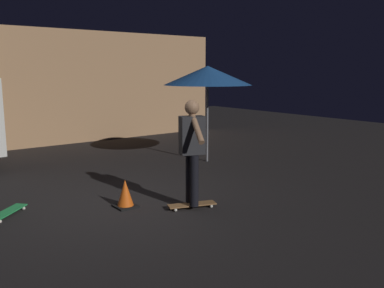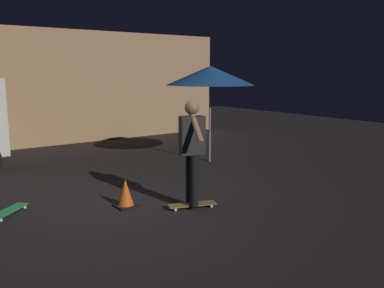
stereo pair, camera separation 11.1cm
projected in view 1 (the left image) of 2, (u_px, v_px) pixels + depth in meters
name	position (u px, v px, depth m)	size (l,w,h in m)	color
ground_plane	(119.00, 204.00, 6.92)	(28.00, 28.00, 0.00)	black
low_building	(36.00, 86.00, 13.68)	(11.19, 3.87, 3.39)	#AD7F56
patio_umbrella	(208.00, 76.00, 9.85)	(2.10, 2.10, 2.30)	slate
skateboard_ridden	(192.00, 205.00, 6.71)	(0.80, 0.45, 0.07)	olive
skateboard_spare	(7.00, 212.00, 6.35)	(0.71, 0.67, 0.07)	green
skater	(192.00, 145.00, 6.54)	(0.43, 0.96, 1.67)	black
traffic_cone	(125.00, 194.00, 6.73)	(0.34, 0.34, 0.46)	black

